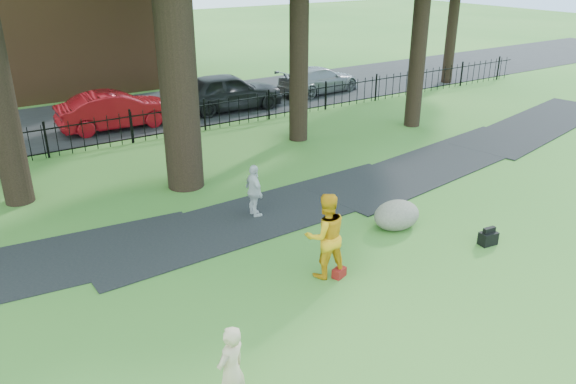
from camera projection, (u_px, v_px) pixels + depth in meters
ground at (319, 292)px, 11.88m from camera, size 120.00×120.00×0.00m
footpath at (266, 214)px, 15.39m from camera, size 36.07×3.85×0.03m
street at (102, 119)px, 24.23m from camera, size 80.00×7.00×0.02m
iron_fence at (131, 128)px, 20.90m from camera, size 44.00×0.04×1.20m
woman at (231, 371)px, 8.49m from camera, size 0.68×0.57×1.58m
man at (326, 236)px, 12.13m from camera, size 1.11×0.95×1.96m
pedestrian at (254, 191)px, 14.99m from camera, size 0.41×0.89×1.48m
boulder at (397, 213)px, 14.58m from camera, size 1.58×1.40×0.76m
backpack at (488, 238)px, 13.76m from camera, size 0.46×0.32×0.33m
red_bag at (339, 273)px, 12.40m from camera, size 0.36×0.29×0.22m
red_sedan at (116, 110)px, 22.61m from camera, size 4.62×1.73×1.51m
grey_car at (228, 91)px, 25.24m from camera, size 5.07×2.23×1.70m
silver_car at (319, 80)px, 28.41m from camera, size 4.76×2.41×1.32m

